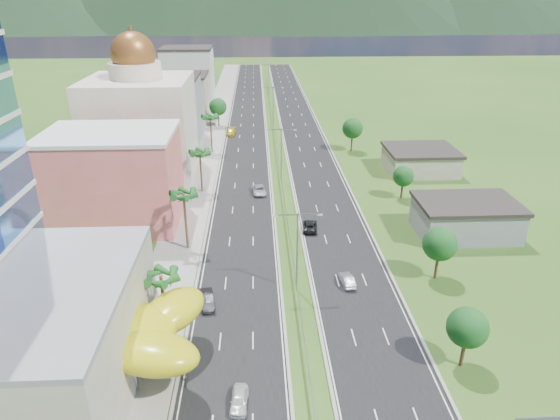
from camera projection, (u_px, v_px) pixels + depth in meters
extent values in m
plane|color=#2D5119|center=(304.00, 339.00, 55.88)|extent=(500.00, 500.00, 0.00)
cube|color=black|center=(247.00, 131.00, 137.66)|extent=(11.00, 260.00, 0.04)
cube|color=black|center=(301.00, 130.00, 138.32)|extent=(11.00, 260.00, 0.04)
cube|color=gray|center=(212.00, 131.00, 137.23)|extent=(7.00, 260.00, 0.12)
cube|color=gray|center=(277.00, 147.00, 121.32)|extent=(0.08, 216.00, 0.28)
cube|color=gray|center=(267.00, 79.00, 214.50)|extent=(0.10, 0.12, 0.70)
cylinder|color=gray|center=(297.00, 253.00, 62.77)|extent=(0.20, 0.20, 11.00)
cube|color=gray|center=(286.00, 215.00, 60.55)|extent=(2.88, 0.12, 0.12)
cube|color=gray|center=(310.00, 214.00, 60.68)|extent=(2.88, 0.12, 0.12)
cube|color=silver|center=(275.00, 216.00, 60.53)|extent=(0.60, 0.25, 0.18)
cube|color=silver|center=(320.00, 215.00, 60.77)|extent=(0.60, 0.25, 0.18)
cylinder|color=gray|center=(281.00, 156.00, 99.27)|extent=(0.20, 0.20, 11.00)
cube|color=gray|center=(274.00, 130.00, 97.05)|extent=(2.88, 0.12, 0.12)
cube|color=gray|center=(289.00, 129.00, 97.17)|extent=(2.88, 0.12, 0.12)
cube|color=silver|center=(267.00, 130.00, 97.03)|extent=(0.60, 0.25, 0.18)
cube|color=silver|center=(295.00, 130.00, 97.27)|extent=(0.60, 0.25, 0.18)
cylinder|color=gray|center=(273.00, 107.00, 140.32)|extent=(0.20, 0.20, 11.00)
cube|color=gray|center=(268.00, 88.00, 138.10)|extent=(2.88, 0.12, 0.12)
cube|color=gray|center=(278.00, 87.00, 138.23)|extent=(2.88, 0.12, 0.12)
cube|color=silver|center=(263.00, 88.00, 138.09)|extent=(0.60, 0.25, 0.18)
cube|color=silver|center=(283.00, 88.00, 138.33)|extent=(0.60, 0.25, 0.18)
cylinder|color=gray|center=(269.00, 80.00, 181.38)|extent=(0.20, 0.20, 11.00)
cube|color=gray|center=(265.00, 65.00, 179.16)|extent=(2.88, 0.12, 0.12)
cube|color=gray|center=(273.00, 65.00, 179.29)|extent=(2.88, 0.12, 0.12)
cube|color=silver|center=(261.00, 65.00, 179.15)|extent=(0.60, 0.25, 0.18)
cube|color=silver|center=(276.00, 65.00, 179.39)|extent=(0.60, 0.25, 0.18)
cylinder|color=gray|center=(77.00, 343.00, 52.19)|extent=(0.50, 0.50, 4.00)
cylinder|color=gray|center=(135.00, 374.00, 47.94)|extent=(0.50, 0.50, 4.00)
cylinder|color=gray|center=(83.00, 399.00, 45.02)|extent=(0.50, 0.50, 4.00)
cylinder|color=gray|center=(164.00, 340.00, 52.59)|extent=(0.50, 0.50, 4.00)
cube|color=#D45E57|center=(114.00, 180.00, 80.80)|extent=(20.00, 15.00, 15.00)
cube|color=beige|center=(142.00, 129.00, 100.77)|extent=(20.00, 20.00, 20.00)
cylinder|color=beige|center=(135.00, 70.00, 96.09)|extent=(10.00, 10.00, 3.00)
sphere|color=brown|center=(133.00, 54.00, 94.87)|extent=(8.40, 8.40, 8.40)
cube|color=gray|center=(167.00, 111.00, 124.43)|extent=(16.00, 15.00, 16.00)
cube|color=#A09483|center=(180.00, 99.00, 145.12)|extent=(16.00, 15.00, 13.00)
cube|color=silver|center=(189.00, 77.00, 165.09)|extent=(16.00, 15.00, 18.00)
cube|color=gray|center=(466.00, 219.00, 78.91)|extent=(15.00, 10.00, 5.00)
cube|color=#A09483|center=(420.00, 161.00, 106.49)|extent=(14.00, 12.00, 4.40)
cylinder|color=#47301C|center=(164.00, 305.00, 55.50)|extent=(0.36, 0.36, 7.50)
cylinder|color=#47301C|center=(186.00, 222.00, 73.44)|extent=(0.36, 0.36, 9.00)
cylinder|color=#47301C|center=(201.00, 172.00, 94.63)|extent=(0.36, 0.36, 8.00)
cylinder|color=#47301C|center=(211.00, 135.00, 117.28)|extent=(0.36, 0.36, 8.80)
cylinder|color=#47301C|center=(218.00, 118.00, 140.88)|extent=(0.40, 0.40, 4.90)
sphere|color=#1A561E|center=(218.00, 107.00, 139.60)|extent=(4.90, 4.90, 4.90)
cylinder|color=#47301C|center=(463.00, 349.00, 51.17)|extent=(0.40, 0.40, 4.20)
sphere|color=#1A561E|center=(468.00, 328.00, 50.07)|extent=(4.20, 4.20, 4.20)
cylinder|color=#47301C|center=(437.00, 263.00, 66.74)|extent=(0.40, 0.40, 4.55)
sphere|color=#1A561E|center=(440.00, 244.00, 65.55)|extent=(4.55, 4.55, 4.55)
cylinder|color=#47301C|center=(402.00, 189.00, 92.56)|extent=(0.40, 0.40, 3.85)
sphere|color=#1A561E|center=(403.00, 176.00, 91.56)|extent=(3.85, 3.85, 3.85)
cylinder|color=#47301C|center=(352.00, 141.00, 119.55)|extent=(0.40, 0.40, 4.90)
sphere|color=#1A561E|center=(353.00, 128.00, 118.26)|extent=(4.90, 4.90, 4.90)
imported|color=silver|center=(239.00, 400.00, 46.67)|extent=(1.84, 4.03, 1.34)
imported|color=black|center=(207.00, 300.00, 61.55)|extent=(2.36, 4.84, 1.53)
imported|color=#ABADB3|center=(259.00, 190.00, 95.09)|extent=(2.90, 5.30, 1.41)
imported|color=gold|center=(231.00, 132.00, 133.51)|extent=(2.61, 5.48, 1.54)
imported|color=#9FA1A7|center=(347.00, 280.00, 65.92)|extent=(1.77, 4.13, 1.32)
imported|color=black|center=(310.00, 226.00, 80.90)|extent=(2.73, 5.04, 1.34)
imported|color=black|center=(186.00, 378.00, 49.39)|extent=(0.70, 1.88, 1.18)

